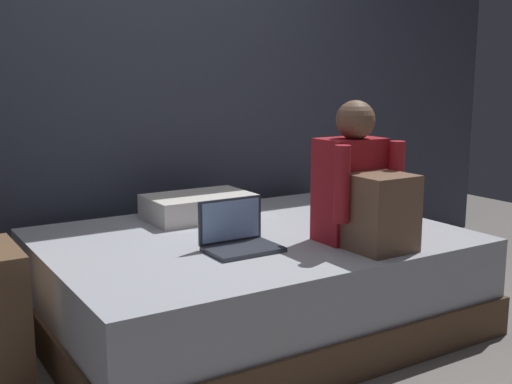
% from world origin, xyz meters
% --- Properties ---
extents(ground_plane, '(8.00, 8.00, 0.00)m').
position_xyz_m(ground_plane, '(0.00, 0.00, 0.00)').
color(ground_plane, gray).
extents(wall_back, '(5.60, 0.10, 2.70)m').
position_xyz_m(wall_back, '(0.00, 1.20, 1.35)').
color(wall_back, '#383D4C').
rests_on(wall_back, ground_plane).
extents(bed, '(2.00, 1.50, 0.48)m').
position_xyz_m(bed, '(0.20, 0.30, 0.23)').
color(bed, brown).
rests_on(bed, ground_plane).
extents(person_sitting, '(0.39, 0.44, 0.66)m').
position_xyz_m(person_sitting, '(0.54, -0.12, 0.73)').
color(person_sitting, '#B21E28').
rests_on(person_sitting, bed).
extents(laptop, '(0.32, 0.23, 0.22)m').
position_xyz_m(laptop, '(0.01, 0.10, 0.53)').
color(laptop, '#333842').
rests_on(laptop, bed).
extents(pillow, '(0.56, 0.36, 0.13)m').
position_xyz_m(pillow, '(0.14, 0.75, 0.54)').
color(pillow, silver).
rests_on(pillow, bed).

